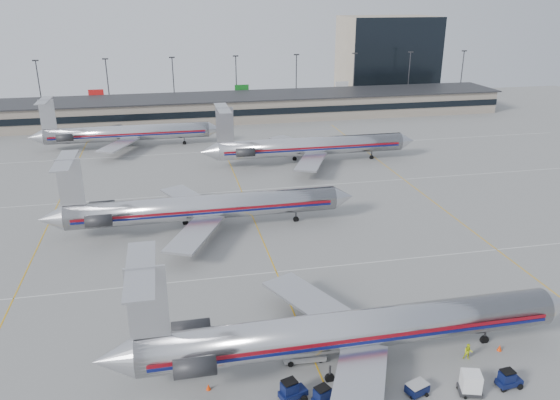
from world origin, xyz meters
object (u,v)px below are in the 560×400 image
object	(u,v)px
jet_foreground	(344,330)
jet_second_row	(199,208)
belt_loader	(305,354)
tug_center	(324,397)
uld_container	(471,383)

from	to	relation	value
jet_foreground	jet_second_row	bearing A→B (deg)	107.90
jet_second_row	belt_loader	distance (m)	33.26
jet_foreground	tug_center	bearing A→B (deg)	-122.87
uld_container	jet_foreground	bearing A→B (deg)	163.46
tug_center	uld_container	world-z (taller)	uld_container
tug_center	jet_second_row	bearing A→B (deg)	77.81
belt_loader	jet_second_row	bearing A→B (deg)	106.76
jet_foreground	uld_container	size ratio (longest dim) A/B	19.80
jet_foreground	tug_center	distance (m)	6.57
jet_second_row	belt_loader	size ratio (longest dim) A/B	9.54
jet_foreground	tug_center	size ratio (longest dim) A/B	18.29
jet_foreground	jet_second_row	world-z (taller)	jet_foreground
tug_center	uld_container	size ratio (longest dim) A/B	1.08
jet_foreground	uld_container	world-z (taller)	jet_foreground
jet_foreground	jet_second_row	size ratio (longest dim) A/B	1.01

